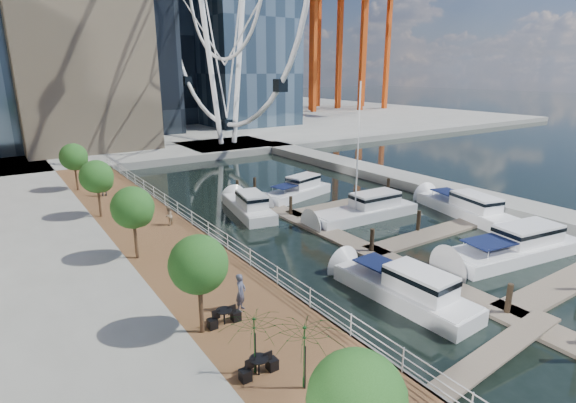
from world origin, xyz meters
The scene contains 17 objects.
ground centered at (0.00, 0.00, 0.00)m, with size 520.00×520.00×0.00m, color black.
boardwalk centered at (-9.00, 15.00, 0.50)m, with size 6.00×60.00×1.00m, color brown.
seawall centered at (-6.00, 15.00, 0.50)m, with size 0.25×60.00×1.00m, color #595954.
land_far centered at (0.00, 102.00, 0.50)m, with size 200.00×114.00×1.00m, color gray.
breakwater centered at (20.00, 20.00, 0.50)m, with size 4.00×60.00×1.00m, color gray.
pier centered at (14.00, 52.00, 0.50)m, with size 14.00×12.00×1.00m, color gray.
railing centered at (-6.10, 15.00, 1.52)m, with size 0.10×60.00×1.05m, color white, non-canonical shape.
floating_docks centered at (7.97, 9.98, 0.49)m, with size 16.00×34.00×2.60m.
port_cranes centered at (67.67, 95.67, 20.00)m, with size 40.00×52.00×38.00m.
street_trees centered at (-11.40, 14.00, 4.29)m, with size 2.60×42.60×4.60m.
cafe_tables centered at (-10.40, -2.00, 1.37)m, with size 2.50×13.70×0.74m.
yacht_foreground centered at (10.49, 2.07, 0.00)m, with size 3.14×11.72×2.15m, color silver, non-canonical shape.
pedestrian_near centered at (-9.04, 4.69, 1.96)m, with size 0.70×0.46×1.92m, color #45475C.
pedestrian_mid centered at (-7.60, 18.89, 1.74)m, with size 0.72×0.56×1.48m, color gray.
pedestrian_far centered at (-9.71, 30.24, 1.94)m, with size 1.10×0.46×1.88m, color #353943.
moored_yachts centered at (7.40, 11.87, 0.00)m, with size 20.29×36.21×11.50m.
cafe_seating centered at (-10.13, -3.07, 2.26)m, with size 4.18×14.66×2.70m.
Camera 1 is at (-18.14, -12.87, 12.33)m, focal length 28.00 mm.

